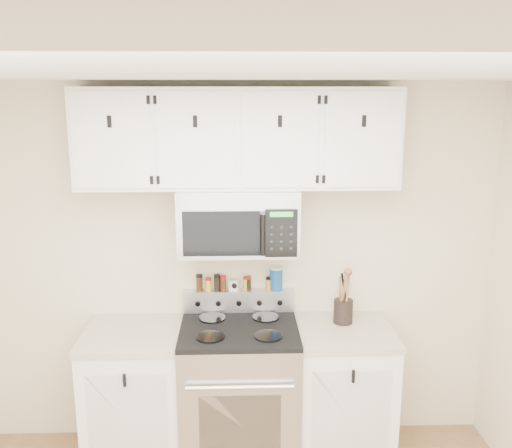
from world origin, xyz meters
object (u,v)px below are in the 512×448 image
Objects in this scene: range at (240,392)px; utensil_crock at (343,309)px; microwave at (238,220)px; salt_canister at (276,278)px.

utensil_crock is (0.70, 0.12, 0.53)m from range.
salt_canister is (0.26, 0.16, -0.45)m from microwave.
salt_canister is at bearing 47.82° from range.
utensil_crock reaches higher than range.
microwave is at bearing 179.50° from utensil_crock.
microwave reaches higher than salt_canister.
utensil_crock is (0.70, -0.01, -0.62)m from microwave.
microwave reaches higher than range.
utensil_crock is 2.29× the size of salt_canister.
microwave is 4.66× the size of salt_canister.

